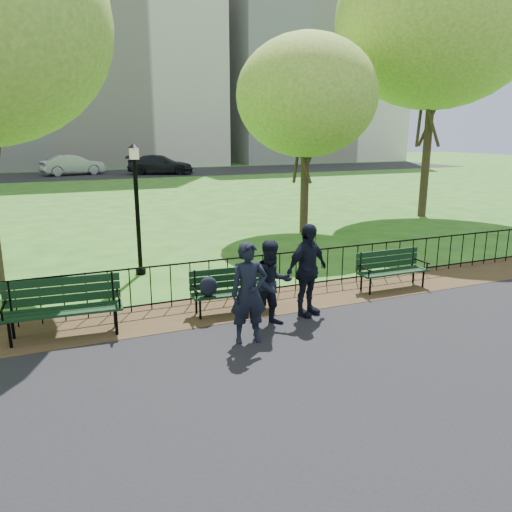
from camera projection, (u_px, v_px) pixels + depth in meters
name	position (u px, v px, depth m)	size (l,w,h in m)	color
ground	(277.00, 332.00, 8.78)	(120.00, 120.00, 0.00)	#2F5917
asphalt_path	(404.00, 438.00, 5.74)	(60.00, 9.20, 0.01)	black
dirt_strip	(246.00, 305.00, 10.11)	(60.00, 1.60, 0.01)	#342115
far_street	(91.00, 175.00, 40.02)	(70.00, 9.00, 0.01)	black
iron_fence	(237.00, 276.00, 10.44)	(24.06, 0.06, 1.00)	black
apartment_mid	(87.00, 9.00, 48.73)	(24.00, 15.00, 30.00)	silver
apartment_east	(303.00, 56.00, 58.55)	(20.00, 15.00, 24.00)	silver
park_bench_main	(224.00, 286.00, 9.54)	(1.66, 0.60, 0.93)	black
park_bench_left_a	(63.00, 301.00, 8.51)	(1.96, 0.73, 1.09)	black
park_bench_right_a	(391.00, 265.00, 11.10)	(1.65, 0.52, 0.93)	black
lamppost	(137.00, 205.00, 11.94)	(0.28, 0.28, 3.16)	black
tree_near_e	(307.00, 96.00, 16.47)	(4.71, 4.71, 6.56)	#2D2116
tree_mid_e	(437.00, 20.00, 18.92)	(7.76, 7.76, 10.82)	#2D2116
person_left	(249.00, 293.00, 8.17)	(0.62, 0.41, 1.70)	black
person_mid	(272.00, 284.00, 8.88)	(0.77, 0.40, 1.58)	black
person_right	(307.00, 270.00, 9.39)	(1.04, 0.43, 1.77)	black
sedan_silver	(73.00, 165.00, 39.72)	(1.69, 4.84, 1.59)	#96979D
sedan_dark	(160.00, 165.00, 40.47)	(2.14, 5.26, 1.53)	black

